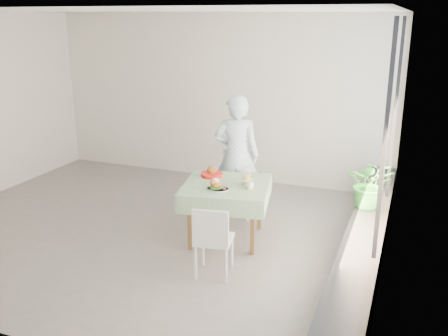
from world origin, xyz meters
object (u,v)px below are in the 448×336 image
at_px(potted_plant, 370,184).
at_px(chair_far, 236,196).
at_px(main_dish, 217,186).
at_px(chair_near, 214,253).
at_px(juice_cup_orange, 246,179).
at_px(diner, 237,156).
at_px(cafe_table, 226,205).

bearing_deg(potted_plant, chair_far, 169.79).
bearing_deg(main_dish, chair_near, -70.82).
relative_size(main_dish, juice_cup_orange, 0.91).
height_order(diner, main_dish, diner).
bearing_deg(diner, chair_far, 92.33).
relative_size(cafe_table, chair_near, 1.48).
distance_m(diner, juice_cup_orange, 0.90).
height_order(cafe_table, potted_plant, potted_plant).
xyz_separation_m(chair_far, diner, (-0.02, 0.07, 0.58)).
bearing_deg(chair_far, cafe_table, -79.07).
height_order(cafe_table, diner, diner).
height_order(chair_near, juice_cup_orange, juice_cup_orange).
relative_size(juice_cup_orange, potted_plant, 0.49).
xyz_separation_m(chair_far, chair_near, (0.36, -1.71, -0.03)).
bearing_deg(chair_near, juice_cup_orange, 88.07).
distance_m(chair_near, juice_cup_orange, 1.13).
distance_m(cafe_table, chair_near, 0.96).
height_order(juice_cup_orange, potted_plant, potted_plant).
distance_m(chair_near, main_dish, 0.90).
height_order(main_dish, juice_cup_orange, juice_cup_orange).
xyz_separation_m(main_dish, juice_cup_orange, (0.27, 0.30, 0.02)).
bearing_deg(juice_cup_orange, cafe_table, -162.50).
bearing_deg(chair_near, cafe_table, 102.53).
distance_m(diner, potted_plant, 1.90).
height_order(chair_far, chair_near, chair_far).
height_order(chair_near, potted_plant, potted_plant).
bearing_deg(juice_cup_orange, potted_plant, 15.22).
xyz_separation_m(diner, juice_cup_orange, (0.41, -0.79, -0.05)).
relative_size(cafe_table, potted_plant, 2.01).
bearing_deg(diner, cafe_table, 86.90).
bearing_deg(chair_near, chair_far, 101.79).
xyz_separation_m(cafe_table, potted_plant, (1.68, 0.47, 0.34)).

